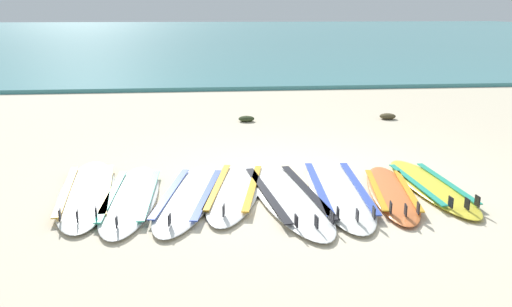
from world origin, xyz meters
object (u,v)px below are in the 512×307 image
at_px(surfboard_3, 235,189).
at_px(surfboard_5, 338,189).
at_px(surfboard_1, 131,197).
at_px(surfboard_7, 431,186).
at_px(surfboard_0, 87,192).
at_px(surfboard_4, 287,195).
at_px(surfboard_2, 189,195).
at_px(surfboard_6, 392,192).

relative_size(surfboard_3, surfboard_5, 0.89).
height_order(surfboard_1, surfboard_7, same).
distance_m(surfboard_0, surfboard_1, 0.56).
bearing_deg(surfboard_4, surfboard_2, 175.86).
distance_m(surfboard_1, surfboard_3, 1.15).
height_order(surfboard_5, surfboard_7, same).
height_order(surfboard_3, surfboard_7, same).
relative_size(surfboard_0, surfboard_7, 1.18).
bearing_deg(surfboard_6, surfboard_3, 170.75).
relative_size(surfboard_0, surfboard_5, 0.96).
bearing_deg(surfboard_7, surfboard_1, -179.31).
relative_size(surfboard_0, surfboard_4, 0.95).
relative_size(surfboard_4, surfboard_7, 1.24).
bearing_deg(surfboard_2, surfboard_3, 17.07).
height_order(surfboard_0, surfboard_2, same).
distance_m(surfboard_3, surfboard_6, 1.74).
xyz_separation_m(surfboard_1, surfboard_4, (1.69, -0.08, 0.00)).
height_order(surfboard_0, surfboard_3, same).
bearing_deg(surfboard_3, surfboard_1, -172.49).
bearing_deg(surfboard_5, surfboard_4, -169.47).
height_order(surfboard_0, surfboard_7, same).
bearing_deg(surfboard_3, surfboard_4, -22.93).
bearing_deg(surfboard_0, surfboard_3, -2.88).
height_order(surfboard_4, surfboard_7, same).
xyz_separation_m(surfboard_6, surfboard_7, (0.52, 0.17, -0.00)).
bearing_deg(surfboard_3, surfboard_5, -6.03).
distance_m(surfboard_0, surfboard_7, 3.90).
distance_m(surfboard_2, surfboard_6, 2.24).
xyz_separation_m(surfboard_2, surfboard_3, (0.51, 0.16, 0.00)).
relative_size(surfboard_1, surfboard_2, 0.96).
xyz_separation_m(surfboard_2, surfboard_4, (1.06, -0.08, 0.00)).
distance_m(surfboard_2, surfboard_5, 1.67).
bearing_deg(surfboard_3, surfboard_7, -2.78).
bearing_deg(surfboard_6, surfboard_2, 176.84).
bearing_deg(surfboard_6, surfboard_0, 173.85).
xyz_separation_m(surfboard_2, surfboard_6, (2.23, -0.12, 0.00)).
bearing_deg(surfboard_5, surfboard_3, 173.97).
xyz_separation_m(surfboard_0, surfboard_7, (3.89, -0.19, 0.00)).
bearing_deg(surfboard_3, surfboard_6, -9.25).
distance_m(surfboard_3, surfboard_4, 0.60).
distance_m(surfboard_1, surfboard_5, 2.29).
bearing_deg(surfboard_6, surfboard_5, 164.37).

